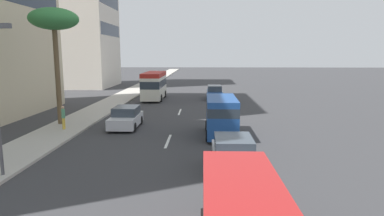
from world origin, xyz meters
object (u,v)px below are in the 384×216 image
at_px(van_third, 242,216).
at_px(car_fourth, 214,93).
at_px(car_sixth, 233,156).
at_px(pedestrian_near_lamp, 63,116).
at_px(minibus_lead, 154,85).
at_px(car_fifth, 126,118).
at_px(palm_tree, 54,22).
at_px(van_second, 221,114).

height_order(van_third, car_fourth, van_third).
bearing_deg(car_sixth, pedestrian_near_lamp, 54.77).
xyz_separation_m(van_third, car_sixth, (6.59, -0.38, -0.49)).
height_order(minibus_lead, car_fifth, minibus_lead).
relative_size(minibus_lead, palm_tree, 0.82).
bearing_deg(van_third, pedestrian_near_lamp, 36.62).
relative_size(van_second, car_sixth, 1.17).
xyz_separation_m(van_second, pedestrian_near_lamp, (0.96, 10.95, -0.40)).
height_order(van_third, car_sixth, van_third).
xyz_separation_m(van_third, car_fourth, (31.48, -0.40, -0.51)).
relative_size(van_second, car_fourth, 1.10).
distance_m(van_third, palm_tree, 21.03).
relative_size(minibus_lead, car_fourth, 1.61).
distance_m(car_sixth, palm_tree, 16.95).
bearing_deg(car_fourth, van_second, 179.42).
height_order(car_sixth, pedestrian_near_lamp, pedestrian_near_lamp).
xyz_separation_m(van_third, car_fifth, (15.75, 6.63, -0.57)).
bearing_deg(minibus_lead, van_second, 21.78).
height_order(van_second, car_fourth, van_second).
bearing_deg(car_sixth, palm_tree, 51.48).
distance_m(van_second, van_third, 13.47).
bearing_deg(minibus_lead, pedestrian_near_lamp, -13.50).
distance_m(van_second, car_fourth, 18.02).
distance_m(car_fifth, palm_tree, 8.63).
bearing_deg(car_fourth, minibus_lead, 94.27).
bearing_deg(pedestrian_near_lamp, minibus_lead, 135.88).
bearing_deg(van_second, car_fourth, -0.58).
relative_size(van_third, car_sixth, 1.22).
height_order(car_fifth, car_sixth, car_sixth).
xyz_separation_m(car_sixth, palm_tree, (9.65, 12.13, 6.86)).
distance_m(van_second, pedestrian_near_lamp, 11.00).
distance_m(car_fourth, car_fifth, 17.23).
height_order(minibus_lead, van_third, minibus_lead).
bearing_deg(palm_tree, pedestrian_near_lamp, -150.55).
bearing_deg(palm_tree, car_fourth, -38.57).
bearing_deg(palm_tree, van_third, -144.12).
bearing_deg(van_third, minibus_lead, 12.32).
distance_m(car_fourth, car_sixth, 24.89).
bearing_deg(car_fourth, car_fifth, 155.91).
bearing_deg(palm_tree, minibus_lead, -18.74).
relative_size(van_third, palm_tree, 0.58).
xyz_separation_m(minibus_lead, van_second, (-17.47, -6.98, -0.30)).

